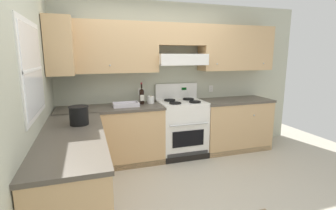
% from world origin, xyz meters
% --- Properties ---
extents(ground_plane, '(7.04, 7.04, 0.00)m').
position_xyz_m(ground_plane, '(0.00, 0.00, 0.00)').
color(ground_plane, '#B2AA99').
extents(wall_back, '(4.68, 0.57, 2.55)m').
position_xyz_m(wall_back, '(0.41, 1.53, 1.48)').
color(wall_back, '#B7BAA3').
rests_on(wall_back, ground_plane).
extents(wall_left, '(0.47, 4.00, 2.55)m').
position_xyz_m(wall_left, '(-1.59, 0.23, 1.34)').
color(wall_left, '#B7BAA3').
rests_on(wall_left, ground_plane).
extents(counter_back_run, '(3.60, 0.65, 0.91)m').
position_xyz_m(counter_back_run, '(0.22, 1.24, 0.45)').
color(counter_back_run, tan).
rests_on(counter_back_run, ground_plane).
extents(counter_left_run, '(0.63, 1.91, 0.91)m').
position_xyz_m(counter_left_run, '(-1.24, -0.00, 0.45)').
color(counter_left_run, tan).
rests_on(counter_left_run, ground_plane).
extents(stove, '(0.76, 0.62, 1.20)m').
position_xyz_m(stove, '(0.42, 1.25, 0.48)').
color(stove, white).
rests_on(stove, ground_plane).
extents(wine_bottle, '(0.07, 0.08, 0.35)m').
position_xyz_m(wine_bottle, '(-0.24, 1.34, 1.05)').
color(wine_bottle, black).
rests_on(wine_bottle, counter_back_run).
extents(bowl, '(0.39, 0.23, 0.06)m').
position_xyz_m(bowl, '(-0.51, 1.23, 0.93)').
color(bowl, silver).
rests_on(bowl, counter_back_run).
extents(bucket, '(0.22, 0.22, 0.21)m').
position_xyz_m(bucket, '(-1.17, 0.35, 1.02)').
color(bucket, black).
rests_on(bucket, counter_left_run).
extents(paper_towel_roll, '(0.12, 0.12, 0.12)m').
position_xyz_m(paper_towel_roll, '(-0.09, 1.36, 0.97)').
color(paper_towel_roll, white).
rests_on(paper_towel_roll, counter_back_run).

